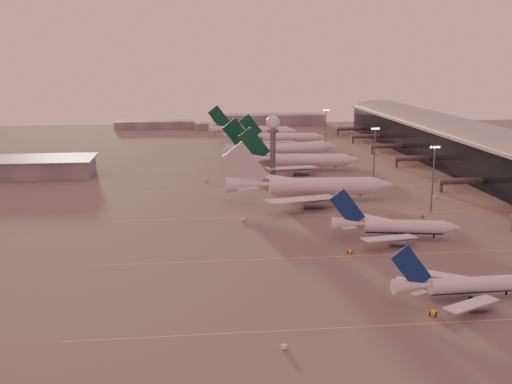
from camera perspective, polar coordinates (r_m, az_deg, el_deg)
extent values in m
plane|color=#5E5B5B|center=(163.80, 5.62, -7.40)|extent=(700.00, 700.00, 0.00)
cube|color=gold|center=(142.84, 20.72, -11.39)|extent=(180.00, 0.25, 0.02)
cube|color=gold|center=(181.05, 14.34, -5.73)|extent=(180.00, 0.25, 0.02)
cube|color=gold|center=(221.82, 10.32, -2.05)|extent=(180.00, 0.25, 0.02)
cube|color=gold|center=(263.97, 7.57, 0.48)|extent=(180.00, 0.25, 0.02)
cube|color=gold|center=(311.74, 5.40, 2.48)|extent=(180.00, 0.25, 0.02)
cube|color=black|center=(299.45, 21.83, 2.90)|extent=(36.00, 360.00, 18.00)
cylinder|color=gray|center=(298.13, 21.98, 4.60)|extent=(10.08, 360.00, 10.08)
cube|color=gray|center=(298.11, 21.98, 4.64)|extent=(40.00, 362.00, 0.80)
cylinder|color=#515358|center=(267.56, 19.21, 1.01)|extent=(22.00, 2.80, 2.80)
cube|color=#515358|center=(263.91, 17.21, 0.48)|extent=(1.20, 1.20, 4.40)
cylinder|color=#515358|center=(318.05, 14.94, 3.12)|extent=(22.00, 2.80, 2.80)
cube|color=#515358|center=(314.99, 13.22, 2.70)|extent=(1.20, 1.20, 4.40)
cylinder|color=#515358|center=(357.00, 12.54, 4.30)|extent=(22.00, 2.80, 2.80)
cube|color=#515358|center=(354.27, 10.99, 3.93)|extent=(1.20, 1.20, 4.40)
cylinder|color=#515358|center=(396.58, 10.61, 5.25)|extent=(22.00, 2.80, 2.80)
cube|color=#515358|center=(394.12, 9.20, 4.91)|extent=(1.20, 1.20, 4.40)
cylinder|color=#515358|center=(434.69, 9.09, 5.98)|extent=(22.00, 2.80, 2.80)
cube|color=#515358|center=(432.45, 7.80, 5.68)|extent=(1.20, 1.20, 4.40)
cube|color=slate|center=(307.56, -22.71, 2.12)|extent=(80.00, 25.00, 8.00)
cube|color=gray|center=(306.86, -22.78, 2.89)|extent=(82.00, 27.00, 0.60)
cylinder|color=#515358|center=(276.49, 1.61, 3.48)|extent=(2.60, 2.60, 22.00)
cylinder|color=#515358|center=(274.81, 1.63, 5.85)|extent=(5.20, 5.20, 1.20)
sphere|color=silver|center=(274.34, 1.63, 6.65)|extent=(6.40, 6.40, 6.40)
cylinder|color=#515358|center=(273.95, 1.64, 7.42)|extent=(0.16, 0.16, 2.00)
cylinder|color=#515358|center=(227.34, 16.50, 1.22)|extent=(0.56, 0.56, 25.00)
cube|color=#515358|center=(225.29, 16.70, 4.21)|extent=(3.60, 0.25, 0.25)
sphere|color=#FFEABF|center=(224.77, 16.34, 4.11)|extent=(0.56, 0.56, 0.56)
sphere|color=#FFEABF|center=(225.16, 16.58, 4.11)|extent=(0.56, 0.56, 0.56)
sphere|color=#FFEABF|center=(225.54, 16.81, 4.11)|extent=(0.56, 0.56, 0.56)
sphere|color=#FFEABF|center=(225.94, 17.04, 4.11)|extent=(0.56, 0.56, 0.56)
cylinder|color=#515358|center=(276.43, 11.20, 3.55)|extent=(0.56, 0.56, 25.00)
cube|color=#515358|center=(274.74, 11.31, 6.02)|extent=(3.60, 0.25, 0.25)
sphere|color=#FFEABF|center=(274.34, 11.00, 5.94)|extent=(0.56, 0.56, 0.56)
sphere|color=#FFEABF|center=(274.64, 11.21, 5.94)|extent=(0.56, 0.56, 0.56)
sphere|color=#FFEABF|center=(274.94, 11.41, 5.93)|extent=(0.56, 0.56, 0.56)
sphere|color=#FFEABF|center=(275.24, 11.60, 5.93)|extent=(0.56, 0.56, 0.56)
cylinder|color=#515358|center=(361.92, 6.66, 5.92)|extent=(0.56, 0.56, 25.00)
cube|color=#515358|center=(360.64, 6.71, 7.81)|extent=(3.60, 0.25, 0.25)
sphere|color=#FFEABF|center=(360.34, 6.47, 7.75)|extent=(0.56, 0.56, 0.56)
sphere|color=#FFEABF|center=(360.56, 6.63, 7.75)|extent=(0.56, 0.56, 0.56)
sphere|color=#FFEABF|center=(360.79, 6.79, 7.75)|extent=(0.56, 0.56, 0.56)
sphere|color=#FFEABF|center=(361.01, 6.94, 7.75)|extent=(0.56, 0.56, 0.56)
cube|color=slate|center=(473.93, -9.62, 6.35)|extent=(60.00, 18.00, 6.00)
cube|color=slate|center=(486.93, 1.14, 6.89)|extent=(90.00, 20.00, 9.00)
cube|color=slate|center=(463.80, -3.47, 6.31)|extent=(40.00, 15.00, 5.00)
cylinder|color=silver|center=(152.98, 20.07, -8.46)|extent=(22.07, 4.31, 3.74)
cylinder|color=navy|center=(153.28, 20.05, -8.75)|extent=(21.60, 3.25, 2.69)
cone|color=silver|center=(146.38, 14.61, -8.85)|extent=(9.31, 3.98, 3.74)
cube|color=silver|center=(143.30, 19.82, -10.20)|extent=(15.65, 11.03, 1.18)
cylinder|color=gray|center=(146.91, 20.32, -10.38)|extent=(4.31, 2.54, 2.43)
cube|color=gray|center=(146.51, 20.35, -10.00)|extent=(0.30, 0.25, 1.50)
cube|color=silver|center=(158.56, 16.77, -7.69)|extent=(15.87, 10.39, 1.18)
cylinder|color=gray|center=(158.43, 17.95, -8.46)|extent=(4.31, 2.54, 2.43)
cube|color=gray|center=(158.06, 17.97, -8.10)|extent=(0.30, 0.25, 1.50)
cube|color=navy|center=(144.58, 14.54, -7.16)|extent=(10.27, 0.61, 11.15)
cube|color=silver|center=(142.74, 15.27, -9.43)|extent=(4.51, 3.38, 0.25)
cube|color=silver|center=(150.01, 14.01, -8.23)|extent=(4.53, 3.22, 0.25)
cylinder|color=black|center=(157.84, 22.72, -9.01)|extent=(0.49, 0.49, 0.98)
cylinder|color=black|center=(154.86, 19.04, -9.11)|extent=(1.10, 0.52, 1.08)
cylinder|color=black|center=(151.32, 19.77, -9.69)|extent=(1.10, 0.52, 1.08)
cylinder|color=silver|center=(194.18, 13.92, -3.37)|extent=(24.90, 8.65, 4.18)
cylinder|color=navy|center=(194.44, 13.90, -3.64)|extent=(24.20, 7.41, 3.01)
cone|color=silver|center=(197.17, 18.12, -3.39)|extent=(5.44, 4.99, 4.18)
cone|color=silver|center=(191.87, 8.78, -3.17)|extent=(10.89, 6.01, 4.18)
cube|color=silver|center=(183.72, 12.56, -4.48)|extent=(18.18, 9.22, 1.31)
cylinder|color=gray|center=(187.04, 13.34, -4.82)|extent=(5.17, 3.55, 2.72)
cube|color=gray|center=(186.69, 13.36, -4.47)|extent=(0.38, 0.33, 1.67)
cube|color=silver|center=(203.25, 11.77, -2.74)|extent=(16.43, 14.31, 1.31)
cylinder|color=gray|center=(201.88, 12.67, -3.45)|extent=(5.17, 3.55, 2.72)
cube|color=gray|center=(201.55, 12.69, -3.13)|extent=(0.38, 0.33, 1.67)
cube|color=navy|center=(190.46, 8.68, -1.67)|extent=(11.34, 2.50, 12.46)
cube|color=silver|center=(187.30, 8.90, -3.54)|extent=(5.05, 2.97, 0.27)
cube|color=silver|center=(196.40, 8.69, -2.75)|extent=(4.87, 4.27, 0.27)
cylinder|color=black|center=(196.76, 16.56, -4.19)|extent=(0.55, 0.55, 1.10)
cylinder|color=black|center=(196.94, 13.19, -3.95)|extent=(1.29, 0.76, 1.21)
cylinder|color=black|center=(192.37, 13.40, -4.37)|extent=(1.29, 0.76, 1.21)
cylinder|color=silver|center=(238.97, 6.25, 0.28)|extent=(41.56, 8.60, 6.45)
cylinder|color=silver|center=(239.30, 6.24, -0.06)|extent=(40.64, 6.76, 4.64)
cone|color=silver|center=(244.22, 11.96, 0.35)|extent=(8.32, 6.86, 6.45)
cone|color=silver|center=(235.77, -0.79, 0.38)|extent=(17.62, 7.35, 6.45)
cube|color=silver|center=(221.24, 4.39, -1.02)|extent=(29.75, 18.74, 1.92)
cylinder|color=gray|center=(226.48, 5.49, -1.39)|extent=(8.20, 4.60, 4.19)
cube|color=gray|center=(226.11, 5.50, -1.03)|extent=(0.33, 0.28, 2.58)
cube|color=silver|center=(254.41, 3.37, 0.86)|extent=(28.93, 21.14, 1.92)
cylinder|color=gray|center=(251.67, 4.60, 0.10)|extent=(8.20, 4.60, 4.19)
cube|color=gray|center=(251.34, 4.61, 0.43)|extent=(0.33, 0.28, 2.58)
cube|color=#B8BBC1|center=(234.17, -1.01, 2.20)|extent=(17.87, 1.30, 19.14)
cube|color=silver|center=(227.94, -0.79, -0.02)|extent=(8.52, 5.88, 0.26)
cube|color=silver|center=(243.51, -0.95, 0.83)|extent=(8.44, 6.49, 0.26)
cylinder|color=black|center=(242.93, 9.87, -0.58)|extent=(0.52, 0.52, 1.04)
cylinder|color=black|center=(241.54, 5.36, -0.51)|extent=(1.17, 0.58, 1.14)
cylinder|color=black|center=(237.14, 5.52, -0.77)|extent=(1.17, 0.58, 1.14)
cylinder|color=silver|center=(299.26, 4.96, 2.86)|extent=(37.23, 9.33, 5.94)
cylinder|color=silver|center=(299.50, 4.96, 2.60)|extent=(36.34, 7.60, 4.28)
cone|color=silver|center=(302.31, 9.12, 2.84)|extent=(7.65, 6.58, 5.94)
cone|color=silver|center=(297.58, -0.05, 2.99)|extent=(15.93, 7.35, 5.94)
cube|color=silver|center=(283.47, 3.45, 2.09)|extent=(27.07, 16.03, 1.76)
cylinder|color=gray|center=(287.90, 4.28, 1.75)|extent=(7.46, 4.51, 3.86)
cube|color=gray|center=(287.62, 4.29, 2.03)|extent=(0.33, 0.28, 2.38)
cube|color=silver|center=(313.86, 3.02, 3.17)|extent=(25.75, 19.87, 1.76)
cylinder|color=gray|center=(311.04, 3.89, 2.61)|extent=(7.46, 4.51, 3.86)
cube|color=gray|center=(310.79, 3.90, 2.87)|extent=(0.33, 0.28, 2.38)
cube|color=#073D2A|center=(296.40, -0.20, 4.34)|extent=(16.31, 1.87, 17.58)
cube|color=silver|center=(290.53, -0.08, 2.77)|extent=(7.61, 5.02, 0.26)
cube|color=silver|center=(304.57, -0.12, 3.25)|extent=(7.48, 5.99, 0.26)
cylinder|color=black|center=(301.69, 7.60, 2.16)|extent=(0.51, 0.51, 1.02)
cylinder|color=black|center=(301.84, 4.34, 2.25)|extent=(1.17, 0.61, 1.13)
cylinder|color=black|center=(297.43, 4.42, 2.09)|extent=(1.17, 0.61, 1.13)
cylinder|color=silver|center=(331.39, 3.20, 3.94)|extent=(40.46, 13.54, 6.44)
cylinder|color=silver|center=(331.63, 3.20, 3.70)|extent=(39.35, 11.62, 4.64)
cone|color=silver|center=(340.14, 6.99, 4.10)|extent=(8.77, 7.73, 6.44)
cone|color=silver|center=(322.85, -1.55, 3.86)|extent=(17.64, 9.36, 6.44)
cube|color=silver|center=(312.71, 2.54, 3.19)|extent=(26.91, 23.28, 1.91)
cylinder|color=gray|center=(318.47, 3.13, 2.88)|extent=(8.36, 5.51, 4.19)
cube|color=gray|center=(318.20, 3.14, 3.15)|extent=(0.38, 0.33, 2.58)
cube|color=silver|center=(344.20, 0.70, 4.12)|extent=(29.68, 15.19, 1.91)
cylinder|color=gray|center=(342.37, 1.68, 3.61)|extent=(8.36, 5.51, 4.19)
cube|color=gray|center=(342.12, 1.68, 3.87)|extent=(0.38, 0.33, 2.58)
cube|color=#073D2A|center=(321.48, -1.70, 5.21)|extent=(17.51, 3.58, 19.07)
cube|color=silver|center=(315.38, -1.23, 3.67)|extent=(7.95, 6.92, 0.28)
cube|color=silver|center=(330.13, -1.95, 4.09)|extent=(8.23, 4.88, 0.28)
cylinder|color=black|center=(337.44, 5.62, 3.38)|extent=(0.56, 0.56, 1.11)
cylinder|color=black|center=(333.25, 2.53, 3.32)|extent=(1.30, 0.77, 1.22)
cylinder|color=black|center=(328.70, 2.81, 3.18)|extent=(1.30, 0.77, 1.22)
cylinder|color=silver|center=(383.72, 3.12, 5.08)|extent=(33.40, 7.11, 5.35)
cylinder|color=silver|center=(383.89, 3.12, 4.91)|extent=(32.66, 5.57, 3.85)
cone|color=silver|center=(386.39, 6.05, 5.09)|extent=(6.69, 5.68, 5.35)
cone|color=silver|center=(381.76, -0.41, 5.16)|extent=(14.17, 6.08, 5.35)
cube|color=silver|center=(369.30, 2.09, 4.63)|extent=(24.19, 15.22, 1.58)
cylinder|color=gray|center=(373.26, 2.66, 4.38)|extent=(6.60, 3.81, 3.48)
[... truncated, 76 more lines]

